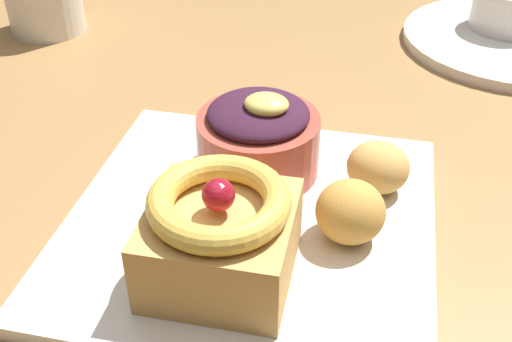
{
  "coord_description": "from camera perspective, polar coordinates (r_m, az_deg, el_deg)",
  "views": [
    {
      "loc": [
        0.11,
        -0.5,
        1.04
      ],
      "look_at": [
        0.03,
        -0.14,
        0.77
      ],
      "focal_mm": 43.96,
      "sensor_mm": 36.0,
      "label": 1
    }
  ],
  "objects": [
    {
      "name": "front_plate",
      "position": [
        0.46,
        -0.53,
        -4.87
      ],
      "size": [
        0.26,
        0.26,
        0.01
      ],
      "primitive_type": "cube",
      "color": "silver",
      "rests_on": "dining_table"
    },
    {
      "name": "cake_slice",
      "position": [
        0.39,
        -3.28,
        -5.73
      ],
      "size": [
        0.09,
        0.09,
        0.08
      ],
      "rotation": [
        0.0,
        0.0,
        0.01
      ],
      "color": "tan",
      "rests_on": "front_plate"
    },
    {
      "name": "berry_ramekin",
      "position": [
        0.49,
        0.22,
        3.09
      ],
      "size": [
        0.1,
        0.1,
        0.07
      ],
      "color": "#B24C3D",
      "rests_on": "front_plate"
    },
    {
      "name": "fritter_middle",
      "position": [
        0.48,
        11.04,
        0.33
      ],
      "size": [
        0.05,
        0.04,
        0.04
      ],
      "primitive_type": "ellipsoid",
      "color": "tan",
      "rests_on": "front_plate"
    },
    {
      "name": "back_ramekin",
      "position": [
        0.8,
        22.22,
        13.99
      ],
      "size": [
        0.08,
        0.08,
        0.07
      ],
      "color": "white",
      "rests_on": "back_plate"
    },
    {
      "name": "dining_table",
      "position": [
        0.65,
        -0.24,
        -2.25
      ],
      "size": [
        1.4,
        0.92,
        0.73
      ],
      "color": "olive",
      "rests_on": "ground_plane"
    },
    {
      "name": "fritter_front",
      "position": [
        0.43,
        8.58,
        -3.69
      ],
      "size": [
        0.05,
        0.05,
        0.04
      ],
      "primitive_type": "ellipsoid",
      "color": "gold",
      "rests_on": "front_plate"
    }
  ]
}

